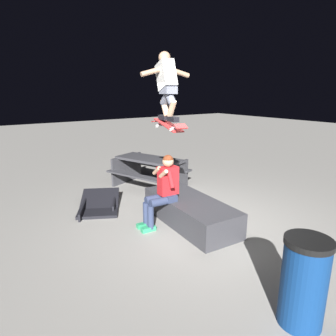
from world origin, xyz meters
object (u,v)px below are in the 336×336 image
object	(u,v)px
picnic_table_back	(150,168)
trash_bin	(304,282)
skater_airborne	(167,83)
person_sitting_on_ledge	(163,188)
ledge_box_main	(190,211)
skateboard	(168,125)
kicker_ramp	(100,205)

from	to	relation	value
picnic_table_back	trash_bin	bearing A→B (deg)	166.98
skater_airborne	trash_bin	xyz separation A→B (m)	(-2.84, 0.28, -2.01)
person_sitting_on_ledge	skater_airborne	world-z (taller)	skater_airborne
person_sitting_on_ledge	picnic_table_back	size ratio (longest dim) A/B	0.63
ledge_box_main	trash_bin	world-z (taller)	trash_bin
ledge_box_main	person_sitting_on_ledge	size ratio (longest dim) A/B	1.57
picnic_table_back	skater_airborne	bearing A→B (deg)	156.99
skater_airborne	ledge_box_main	bearing A→B (deg)	-132.37
skateboard	trash_bin	bearing A→B (deg)	174.47
picnic_table_back	skateboard	bearing A→B (deg)	157.35
skater_airborne	kicker_ramp	bearing A→B (deg)	29.36
person_sitting_on_ledge	kicker_ramp	xyz separation A→B (m)	(1.44, 0.63, -0.66)
person_sitting_on_ledge	skater_airborne	size ratio (longest dim) A/B	1.16
ledge_box_main	skater_airborne	distance (m)	2.31
person_sitting_on_ledge	kicker_ramp	world-z (taller)	person_sitting_on_ledge
trash_bin	skater_airborne	bearing A→B (deg)	-5.60
skateboard	picnic_table_back	world-z (taller)	skateboard
ledge_box_main	picnic_table_back	bearing A→B (deg)	-12.87
ledge_box_main	person_sitting_on_ledge	bearing A→B (deg)	64.67
person_sitting_on_ledge	skateboard	size ratio (longest dim) A/B	1.25
ledge_box_main	skateboard	bearing A→B (deg)	54.42
ledge_box_main	person_sitting_on_ledge	xyz separation A→B (m)	(0.21, 0.45, 0.48)
ledge_box_main	person_sitting_on_ledge	world-z (taller)	person_sitting_on_ledge
skater_airborne	trash_bin	size ratio (longest dim) A/B	1.16
kicker_ramp	person_sitting_on_ledge	bearing A→B (deg)	-156.32
skateboard	ledge_box_main	bearing A→B (deg)	-125.58
kicker_ramp	picnic_table_back	size ratio (longest dim) A/B	0.67
skateboard	picnic_table_back	bearing A→B (deg)	-22.65
skateboard	kicker_ramp	size ratio (longest dim) A/B	0.75
picnic_table_back	trash_bin	size ratio (longest dim) A/B	2.12
ledge_box_main	picnic_table_back	size ratio (longest dim) A/B	0.99
picnic_table_back	trash_bin	distance (m)	4.92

